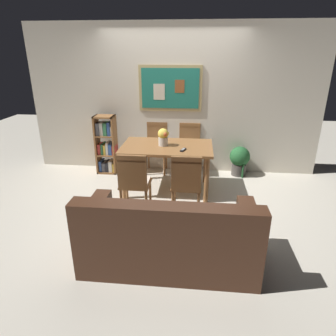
# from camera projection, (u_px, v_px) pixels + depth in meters

# --- Properties ---
(ground_plane) EXTENTS (12.00, 12.00, 0.00)m
(ground_plane) POSITION_uv_depth(u_px,v_px,m) (166.00, 200.00, 4.56)
(ground_plane) COLOR beige
(wall_back_with_painting) EXTENTS (5.20, 0.14, 2.60)m
(wall_back_with_painting) POSITION_uv_depth(u_px,v_px,m) (174.00, 100.00, 5.32)
(wall_back_with_painting) COLOR beige
(wall_back_with_painting) RESTS_ON ground_plane
(dining_table) EXTENTS (1.41, 0.90, 0.76)m
(dining_table) POSITION_uv_depth(u_px,v_px,m) (167.00, 152.00, 4.66)
(dining_table) COLOR brown
(dining_table) RESTS_ON ground_plane
(dining_chair_near_left) EXTENTS (0.40, 0.41, 0.91)m
(dining_chair_near_left) POSITION_uv_depth(u_px,v_px,m) (134.00, 179.00, 3.96)
(dining_chair_near_left) COLOR brown
(dining_chair_near_left) RESTS_ON ground_plane
(dining_chair_near_right) EXTENTS (0.40, 0.41, 0.91)m
(dining_chair_near_right) POSITION_uv_depth(u_px,v_px,m) (186.00, 181.00, 3.91)
(dining_chair_near_right) COLOR brown
(dining_chair_near_right) RESTS_ON ground_plane
(dining_chair_far_left) EXTENTS (0.40, 0.41, 0.91)m
(dining_chair_far_left) POSITION_uv_depth(u_px,v_px,m) (157.00, 143.00, 5.51)
(dining_chair_far_left) COLOR brown
(dining_chair_far_left) RESTS_ON ground_plane
(dining_chair_far_right) EXTENTS (0.40, 0.41, 0.91)m
(dining_chair_far_right) POSITION_uv_depth(u_px,v_px,m) (189.00, 144.00, 5.44)
(dining_chair_far_right) COLOR brown
(dining_chair_far_right) RESTS_ON ground_plane
(leather_couch) EXTENTS (1.80, 0.84, 0.84)m
(leather_couch) POSITION_uv_depth(u_px,v_px,m) (169.00, 239.00, 3.09)
(leather_couch) COLOR #472819
(leather_couch) RESTS_ON ground_plane
(bookshelf) EXTENTS (0.36, 0.28, 1.06)m
(bookshelf) POSITION_uv_depth(u_px,v_px,m) (107.00, 146.00, 5.44)
(bookshelf) COLOR brown
(bookshelf) RESTS_ON ground_plane
(potted_ivy) EXTENTS (0.36, 0.36, 0.58)m
(potted_ivy) POSITION_uv_depth(u_px,v_px,m) (240.00, 160.00, 5.39)
(potted_ivy) COLOR #4C4742
(potted_ivy) RESTS_ON ground_plane
(flower_vase) EXTENTS (0.17, 0.18, 0.27)m
(flower_vase) POSITION_uv_depth(u_px,v_px,m) (163.00, 136.00, 4.58)
(flower_vase) COLOR beige
(flower_vase) RESTS_ON dining_table
(tv_remote) EXTENTS (0.09, 0.16, 0.02)m
(tv_remote) POSITION_uv_depth(u_px,v_px,m) (183.00, 150.00, 4.40)
(tv_remote) COLOR black
(tv_remote) RESTS_ON dining_table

